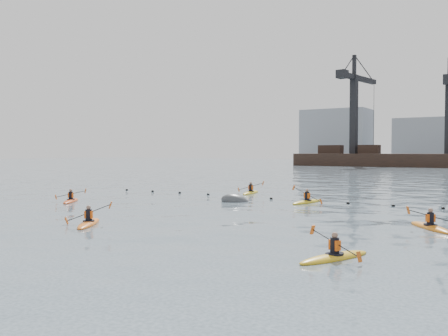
{
  "coord_description": "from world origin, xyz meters",
  "views": [
    {
      "loc": [
        14.04,
        -10.03,
        3.64
      ],
      "look_at": [
        1.35,
        10.26,
        2.8
      ],
      "focal_mm": 38.0,
      "sensor_mm": 36.0,
      "label": 1
    }
  ],
  "objects": [
    {
      "name": "barge_pier",
      "position": [
        -0.22,
        110.0,
        1.89
      ],
      "size": [
        72.0,
        19.3,
        29.5
      ],
      "color": "black",
      "rests_on": "ground"
    },
    {
      "name": "ground",
      "position": [
        0.0,
        0.0,
        0.0
      ],
      "size": [
        400.0,
        400.0,
        0.0
      ],
      "primitive_type": "plane",
      "color": "#3B4E57",
      "rests_on": "ground"
    },
    {
      "name": "float_line",
      "position": [
        -0.5,
        22.53,
        0.03
      ],
      "size": [
        33.24,
        0.73,
        0.24
      ],
      "color": "black",
      "rests_on": "ground"
    },
    {
      "name": "mooring_buoy",
      "position": [
        -3.41,
        19.42,
        0.0
      ],
      "size": [
        2.57,
        2.27,
        1.46
      ],
      "primitive_type": "ellipsoid",
      "rotation": [
        0.0,
        0.21,
        0.57
      ],
      "color": "#3E4143",
      "rests_on": "ground"
    },
    {
      "name": "kayaker_4",
      "position": [
        10.52,
        13.94,
        0.11
      ],
      "size": [
        2.65,
        3.17,
        1.21
      ],
      "rotation": [
        0.0,
        0.0,
        3.79
      ],
      "color": "orange",
      "rests_on": "ground"
    },
    {
      "name": "kayaker_5",
      "position": [
        -5.71,
        25.93,
        0.11
      ],
      "size": [
        2.38,
        3.58,
        1.24
      ],
      "rotation": [
        0.0,
        0.0,
        0.17
      ],
      "color": "yellow",
      "rests_on": "ground"
    },
    {
      "name": "kayaker_1",
      "position": [
        8.79,
        5.42,
        0.1
      ],
      "size": [
        2.09,
        3.24,
        1.15
      ],
      "rotation": [
        0.0,
        0.0,
        -0.4
      ],
      "color": "gold",
      "rests_on": "ground"
    },
    {
      "name": "kayaker_3",
      "position": [
        1.32,
        21.41,
        0.11
      ],
      "size": [
        2.43,
        3.6,
        1.34
      ],
      "rotation": [
        0.0,
        0.0,
        -0.17
      ],
      "color": "gold",
      "rests_on": "ground"
    },
    {
      "name": "kayaker_0",
      "position": [
        -4.08,
        6.25,
        0.1
      ],
      "size": [
        2.46,
        3.21,
        1.28
      ],
      "rotation": [
        0.0,
        0.0,
        0.59
      ],
      "color": "orange",
      "rests_on": "ground"
    },
    {
      "name": "kayaker_2",
      "position": [
        -13.44,
        13.01,
        0.1
      ],
      "size": [
        2.45,
        3.05,
        1.08
      ],
      "rotation": [
        0.0,
        0.0,
        0.62
      ],
      "color": "#D14613",
      "rests_on": "ground"
    }
  ]
}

